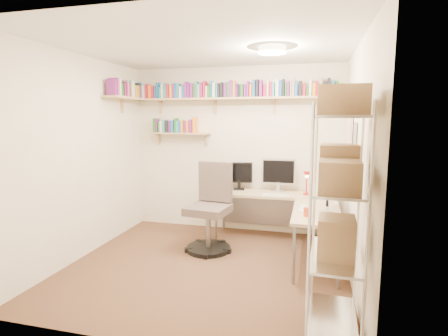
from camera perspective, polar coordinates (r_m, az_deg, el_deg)
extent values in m
plane|color=#4C3620|center=(4.27, -2.87, -15.75)|extent=(3.20, 3.20, 0.00)
cube|color=beige|center=(5.38, 1.73, 2.97)|extent=(3.20, 0.04, 2.50)
cube|color=beige|center=(4.67, -22.12, 1.63)|extent=(0.04, 3.00, 2.50)
cube|color=beige|center=(3.79, 20.78, 0.36)|extent=(0.04, 3.00, 2.50)
cube|color=beige|center=(2.56, -12.98, -2.75)|extent=(3.20, 0.04, 2.50)
cube|color=white|center=(3.99, -3.14, 19.26)|extent=(3.20, 3.00, 0.04)
cube|color=silver|center=(4.31, 20.03, 5.26)|extent=(0.01, 0.30, 0.42)
cube|color=silver|center=(3.92, 20.57, 4.27)|extent=(0.01, 0.28, 0.38)
cylinder|color=#FFEAC6|center=(4.03, 7.84, 18.50)|extent=(0.30, 0.30, 0.06)
cube|color=tan|center=(5.25, 1.47, 11.26)|extent=(3.05, 0.25, 0.03)
cube|color=tan|center=(5.39, -15.38, 10.90)|extent=(0.25, 1.00, 0.03)
cube|color=tan|center=(5.52, -7.17, 5.64)|extent=(0.95, 0.20, 0.02)
cube|color=tan|center=(5.69, -10.44, 10.17)|extent=(0.03, 0.20, 0.20)
cube|color=tan|center=(5.38, -1.55, 10.43)|extent=(0.03, 0.20, 0.20)
cube|color=tan|center=(5.21, 8.18, 10.44)|extent=(0.03, 0.20, 0.20)
cube|color=tan|center=(5.18, 16.02, 10.23)|extent=(0.03, 0.20, 0.20)
cube|color=#236A23|center=(5.76, -13.20, 11.84)|extent=(0.03, 0.13, 0.19)
cube|color=silver|center=(5.74, -12.77, 12.06)|extent=(0.04, 0.11, 0.22)
cube|color=red|center=(5.72, -12.28, 12.08)|extent=(0.04, 0.13, 0.22)
cube|color=orange|center=(5.69, -11.81, 12.01)|extent=(0.04, 0.14, 0.20)
cube|color=red|center=(5.67, -11.39, 11.98)|extent=(0.04, 0.11, 0.19)
cube|color=#1F5DA1|center=(5.65, -10.96, 12.01)|extent=(0.03, 0.12, 0.19)
cube|color=#1F5DA1|center=(5.64, -10.61, 12.28)|extent=(0.02, 0.14, 0.24)
cube|color=teal|center=(5.62, -10.22, 11.94)|extent=(0.03, 0.13, 0.17)
cube|color=silver|center=(5.61, -9.86, 12.18)|extent=(0.03, 0.15, 0.21)
cube|color=teal|center=(5.59, -9.45, 12.31)|extent=(0.04, 0.11, 0.23)
cube|color=red|center=(5.57, -9.00, 12.24)|extent=(0.04, 0.12, 0.22)
cube|color=gold|center=(5.55, -8.48, 12.20)|extent=(0.04, 0.13, 0.20)
cube|color=#761F77|center=(5.54, -8.11, 12.32)|extent=(0.03, 0.12, 0.22)
cube|color=#1F5DA1|center=(5.52, -7.78, 12.36)|extent=(0.03, 0.12, 0.23)
cube|color=teal|center=(5.51, -7.40, 12.35)|extent=(0.03, 0.13, 0.22)
cube|color=silver|center=(5.49, -6.94, 12.11)|extent=(0.03, 0.15, 0.17)
cube|color=#1F5DA1|center=(5.48, -6.55, 12.19)|extent=(0.04, 0.11, 0.18)
cube|color=#761F77|center=(5.46, -6.09, 12.52)|extent=(0.04, 0.14, 0.24)
cube|color=#761F77|center=(5.45, -5.65, 12.37)|extent=(0.03, 0.15, 0.21)
cube|color=#761F77|center=(5.43, -5.16, 12.41)|extent=(0.04, 0.15, 0.22)
cube|color=#236A23|center=(5.42, -4.71, 12.38)|extent=(0.03, 0.11, 0.21)
cube|color=teal|center=(5.41, -4.38, 12.61)|extent=(0.02, 0.11, 0.25)
cube|color=tan|center=(5.39, -3.99, 12.37)|extent=(0.03, 0.14, 0.20)
cube|color=#761F77|center=(5.38, -3.59, 12.53)|extent=(0.04, 0.12, 0.23)
cube|color=red|center=(5.37, -3.11, 12.65)|extent=(0.03, 0.15, 0.25)
cube|color=silver|center=(5.36, -2.73, 12.28)|extent=(0.03, 0.12, 0.17)
cube|color=#236A23|center=(5.35, -2.33, 12.30)|extent=(0.04, 0.14, 0.18)
cube|color=#1F5DA1|center=(5.34, -1.93, 12.68)|extent=(0.02, 0.13, 0.25)
cube|color=silver|center=(5.33, -1.51, 12.57)|extent=(0.04, 0.15, 0.22)
cube|color=teal|center=(5.32, -1.08, 12.53)|extent=(0.02, 0.12, 0.21)
cube|color=black|center=(5.31, -0.71, 12.50)|extent=(0.03, 0.13, 0.21)
cube|color=black|center=(5.30, -0.24, 12.58)|extent=(0.04, 0.14, 0.22)
cube|color=#761F77|center=(5.28, 0.30, 12.55)|extent=(0.04, 0.11, 0.21)
cube|color=#236A23|center=(5.27, 0.78, 12.62)|extent=(0.03, 0.14, 0.22)
cube|color=#761F77|center=(5.26, 1.24, 12.75)|extent=(0.04, 0.14, 0.25)
cube|color=gold|center=(5.25, 1.74, 12.73)|extent=(0.03, 0.12, 0.24)
cube|color=#761F77|center=(5.24, 2.15, 12.51)|extent=(0.02, 0.15, 0.20)
cube|color=black|center=(5.24, 2.56, 12.43)|extent=(0.04, 0.11, 0.18)
cube|color=#236A23|center=(5.23, 3.04, 12.45)|extent=(0.04, 0.13, 0.19)
cube|color=#761F77|center=(5.22, 3.54, 12.41)|extent=(0.03, 0.15, 0.18)
cube|color=#761F77|center=(5.21, 3.96, 12.68)|extent=(0.03, 0.13, 0.23)
cube|color=orange|center=(5.20, 4.46, 12.44)|extent=(0.03, 0.14, 0.18)
cube|color=#1F5DA1|center=(5.20, 4.96, 12.76)|extent=(0.03, 0.14, 0.24)
cube|color=black|center=(5.19, 5.49, 12.79)|extent=(0.04, 0.14, 0.25)
cube|color=#761F77|center=(5.18, 6.08, 12.77)|extent=(0.04, 0.12, 0.24)
cube|color=red|center=(5.17, 6.73, 12.41)|extent=(0.04, 0.11, 0.18)
cube|color=silver|center=(5.17, 7.20, 12.61)|extent=(0.03, 0.12, 0.22)
cube|color=red|center=(5.16, 7.69, 12.59)|extent=(0.03, 0.13, 0.21)
cube|color=teal|center=(5.16, 8.12, 12.50)|extent=(0.03, 0.15, 0.20)
cube|color=silver|center=(5.16, 8.71, 12.72)|extent=(0.04, 0.14, 0.24)
cube|color=#1F5DA1|center=(5.15, 9.24, 12.66)|extent=(0.03, 0.11, 0.23)
cube|color=black|center=(5.15, 9.68, 12.74)|extent=(0.03, 0.12, 0.24)
cube|color=#236A23|center=(5.14, 10.10, 12.42)|extent=(0.02, 0.12, 0.19)
cube|color=#761F77|center=(5.14, 10.46, 12.57)|extent=(0.03, 0.13, 0.22)
cube|color=tan|center=(5.14, 10.89, 12.66)|extent=(0.02, 0.15, 0.23)
cube|color=tan|center=(5.14, 11.27, 12.72)|extent=(0.03, 0.13, 0.24)
cube|color=#1F5DA1|center=(5.13, 11.73, 12.45)|extent=(0.04, 0.14, 0.20)
cube|color=black|center=(5.13, 12.36, 12.50)|extent=(0.04, 0.14, 0.21)
cube|color=red|center=(5.13, 12.97, 12.35)|extent=(0.04, 0.11, 0.19)
cube|color=#236A23|center=(5.13, 13.46, 12.28)|extent=(0.02, 0.14, 0.18)
cube|color=silver|center=(5.13, 13.90, 12.59)|extent=(0.03, 0.12, 0.23)
cube|color=orange|center=(5.13, 14.48, 12.26)|extent=(0.04, 0.15, 0.18)
cube|color=red|center=(5.13, 14.95, 12.40)|extent=(0.03, 0.11, 0.21)
cube|color=tan|center=(5.13, 15.49, 12.60)|extent=(0.04, 0.12, 0.25)
cube|color=black|center=(5.13, 16.09, 12.31)|extent=(0.04, 0.12, 0.20)
cube|color=black|center=(5.13, 16.74, 12.52)|extent=(0.04, 0.11, 0.24)
cube|color=#1F5DA1|center=(5.13, 17.32, 12.24)|extent=(0.04, 0.14, 0.19)
cube|color=#236A23|center=(5.14, 17.93, 12.21)|extent=(0.04, 0.14, 0.19)
cube|color=#761F77|center=(5.02, -17.91, 12.42)|extent=(0.14, 0.04, 0.21)
cube|color=#761F77|center=(5.06, -17.64, 12.52)|extent=(0.15, 0.03, 0.23)
cube|color=orange|center=(5.10, -17.39, 12.49)|extent=(0.11, 0.03, 0.23)
cube|color=silver|center=(5.14, -17.10, 12.50)|extent=(0.12, 0.04, 0.24)
cube|color=#236A23|center=(5.17, -16.86, 12.12)|extent=(0.14, 0.03, 0.17)
cube|color=black|center=(5.21, -16.62, 12.17)|extent=(0.14, 0.03, 0.19)
cube|color=red|center=(5.24, -16.41, 12.15)|extent=(0.13, 0.03, 0.19)
cube|color=#761F77|center=(5.28, -16.17, 12.23)|extent=(0.15, 0.04, 0.21)
cube|color=tan|center=(5.32, -15.91, 12.37)|extent=(0.13, 0.04, 0.24)
cube|color=red|center=(5.35, -15.71, 12.13)|extent=(0.14, 0.03, 0.20)
cube|color=teal|center=(5.38, -15.49, 12.32)|extent=(0.13, 0.03, 0.24)
cube|color=silver|center=(5.42, -15.27, 12.36)|extent=(0.13, 0.04, 0.25)
cube|color=silver|center=(5.45, -15.07, 12.28)|extent=(0.13, 0.03, 0.24)
cube|color=gold|center=(5.49, -14.83, 11.98)|extent=(0.14, 0.03, 0.18)
cube|color=gold|center=(5.53, -14.61, 11.92)|extent=(0.13, 0.04, 0.18)
cube|color=gold|center=(5.57, -14.38, 11.97)|extent=(0.15, 0.03, 0.19)
cube|color=black|center=(5.60, -14.22, 12.10)|extent=(0.13, 0.03, 0.22)
cube|color=#761F77|center=(5.63, -14.05, 11.87)|extent=(0.13, 0.03, 0.18)
cube|color=#1F5DA1|center=(5.66, -13.90, 12.16)|extent=(0.13, 0.02, 0.24)
cube|color=silver|center=(5.69, -13.71, 11.95)|extent=(0.14, 0.04, 0.20)
cube|color=gold|center=(5.72, -13.51, 11.85)|extent=(0.13, 0.03, 0.19)
cube|color=orange|center=(5.76, -13.33, 12.01)|extent=(0.12, 0.04, 0.22)
cube|color=#236A23|center=(5.68, -11.08, 6.86)|extent=(0.04, 0.14, 0.22)
cube|color=#761F77|center=(5.66, -10.72, 6.80)|extent=(0.02, 0.13, 0.21)
cube|color=#236A23|center=(5.65, -10.36, 6.61)|extent=(0.02, 0.13, 0.17)
cube|color=silver|center=(5.63, -10.03, 6.66)|extent=(0.04, 0.12, 0.18)
cube|color=teal|center=(5.61, -9.59, 6.76)|extent=(0.04, 0.14, 0.20)
cube|color=black|center=(5.59, -9.09, 6.71)|extent=(0.04, 0.15, 0.19)
cube|color=#761F77|center=(5.58, -8.70, 6.71)|extent=(0.03, 0.12, 0.18)
cube|color=#1F5DA1|center=(5.56, -8.26, 6.74)|extent=(0.04, 0.14, 0.19)
cube|color=#236A23|center=(5.54, -7.78, 6.91)|extent=(0.03, 0.13, 0.22)
cube|color=teal|center=(5.52, -7.40, 6.71)|extent=(0.04, 0.14, 0.18)
cube|color=#1F5DA1|center=(5.51, -7.03, 6.67)|extent=(0.03, 0.13, 0.17)
cube|color=orange|center=(5.50, -6.66, 6.77)|extent=(0.04, 0.13, 0.19)
cube|color=#761F77|center=(5.48, -6.25, 6.71)|extent=(0.03, 0.12, 0.18)
cube|color=orange|center=(5.47, -5.85, 6.73)|extent=(0.04, 0.12, 0.18)
cube|color=#761F77|center=(5.45, -5.31, 6.83)|extent=(0.04, 0.12, 0.20)
cube|color=orange|center=(5.43, -4.78, 7.04)|extent=(0.04, 0.13, 0.24)
cube|color=tan|center=(5.10, 8.19, -4.24)|extent=(1.71, 0.54, 0.04)
cube|color=tan|center=(4.22, 14.88, -6.99)|extent=(0.54, 1.17, 0.04)
cylinder|color=gray|center=(5.11, -1.32, -7.98)|extent=(0.04, 0.04, 0.63)
cylinder|color=gray|center=(5.53, -0.06, -6.74)|extent=(0.04, 0.04, 0.63)
cylinder|color=gray|center=(5.38, 17.07, -7.52)|extent=(0.04, 0.04, 0.63)
cylinder|color=gray|center=(3.81, 11.30, -13.78)|extent=(0.04, 0.04, 0.63)
cylinder|color=gray|center=(3.82, 18.25, -13.98)|extent=(0.04, 0.04, 0.63)
cube|color=gray|center=(5.39, 8.40, -6.72)|extent=(1.62, 0.02, 0.49)
cube|color=silver|center=(5.14, 8.88, -0.58)|extent=(0.49, 0.03, 0.38)
cube|color=black|center=(5.12, 8.87, -0.61)|extent=(0.45, 0.00, 0.33)
cube|color=black|center=(5.23, 2.49, -0.74)|extent=(0.40, 0.03, 0.31)
cube|color=black|center=(4.20, 16.74, -2.97)|extent=(0.03, 0.52, 0.34)
cube|color=white|center=(4.20, 16.49, -2.96)|extent=(0.00, 0.47, 0.29)
cube|color=white|center=(4.93, 8.51, -4.37)|extent=(0.38, 0.12, 0.01)
cube|color=white|center=(4.26, 13.06, -6.45)|extent=(0.12, 0.36, 0.01)
cylinder|color=red|center=(5.07, 13.27, -4.14)|extent=(0.09, 0.09, 0.02)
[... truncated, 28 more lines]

